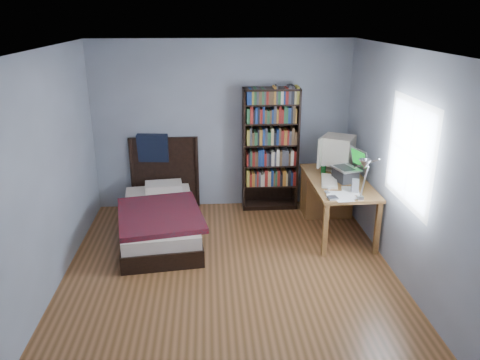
{
  "coord_description": "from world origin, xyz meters",
  "views": [
    {
      "loc": [
        -0.21,
        -4.7,
        2.84
      ],
      "look_at": [
        0.16,
        0.65,
        0.91
      ],
      "focal_mm": 35.0,
      "sensor_mm": 36.0,
      "label": 1
    }
  ],
  "objects": [
    {
      "name": "soda_can",
      "position": [
        1.36,
        1.32,
        0.79
      ],
      "size": [
        0.07,
        0.07,
        0.12
      ],
      "primitive_type": "cylinder",
      "color": "#0A3907",
      "rests_on": "desk"
    },
    {
      "name": "desk_lamp",
      "position": [
        1.46,
        -0.03,
        1.26
      ],
      "size": [
        0.25,
        0.56,
        0.66
      ],
      "color": "#99999E",
      "rests_on": "desk"
    },
    {
      "name": "bookshelf",
      "position": [
        0.7,
        1.94,
        0.92
      ],
      "size": [
        0.82,
        0.3,
        1.83
      ],
      "color": "black",
      "rests_on": "floor"
    },
    {
      "name": "room",
      "position": [
        0.03,
        -0.0,
        1.25
      ],
      "size": [
        4.2,
        4.24,
        2.5
      ],
      "color": "brown",
      "rests_on": "ground"
    },
    {
      "name": "desk",
      "position": [
        1.5,
        1.46,
        0.41
      ],
      "size": [
        0.75,
        1.5,
        0.73
      ],
      "color": "brown",
      "rests_on": "floor"
    },
    {
      "name": "crt_monitor",
      "position": [
        1.57,
        1.49,
        1.01
      ],
      "size": [
        0.61,
        0.55,
        0.5
      ],
      "color": "beige",
      "rests_on": "desk"
    },
    {
      "name": "external_drive",
      "position": [
        1.26,
        0.41,
        0.74
      ],
      "size": [
        0.12,
        0.12,
        0.02
      ],
      "primitive_type": "cube",
      "rotation": [
        0.0,
        0.0,
        0.14
      ],
      "color": "gray",
      "rests_on": "desk"
    },
    {
      "name": "keyboard",
      "position": [
        1.36,
        0.98,
        0.75
      ],
      "size": [
        0.3,
        0.54,
        0.05
      ],
      "primitive_type": "cube",
      "rotation": [
        0.0,
        0.07,
        -0.22
      ],
      "color": "#BFB79F",
      "rests_on": "desk"
    },
    {
      "name": "laptop",
      "position": [
        1.6,
        1.03,
        0.85
      ],
      "size": [
        0.45,
        0.43,
        0.44
      ],
      "color": "#2D2D30",
      "rests_on": "desk"
    },
    {
      "name": "speaker",
      "position": [
        1.59,
        0.61,
        0.81
      ],
      "size": [
        0.1,
        0.1,
        0.17
      ],
      "primitive_type": "cube",
      "rotation": [
        0.0,
        0.0,
        -0.3
      ],
      "color": "gray",
      "rests_on": "desk"
    },
    {
      "name": "phone_grey",
      "position": [
        1.24,
        0.61,
        0.74
      ],
      "size": [
        0.05,
        0.09,
        0.02
      ],
      "primitive_type": "cube",
      "rotation": [
        0.0,
        0.0,
        0.12
      ],
      "color": "gray",
      "rests_on": "desk"
    },
    {
      "name": "phone_silver",
      "position": [
        1.29,
        0.77,
        0.74
      ],
      "size": [
        0.07,
        0.1,
        0.02
      ],
      "primitive_type": "cube",
      "rotation": [
        0.0,
        0.0,
        0.22
      ],
      "color": "silver",
      "rests_on": "desk"
    },
    {
      "name": "mouse",
      "position": [
        1.51,
        1.35,
        0.75
      ],
      "size": [
        0.06,
        0.1,
        0.03
      ],
      "primitive_type": "ellipsoid",
      "color": "silver",
      "rests_on": "desk"
    },
    {
      "name": "bed",
      "position": [
        -0.88,
        1.14,
        0.26
      ],
      "size": [
        1.24,
        2.1,
        1.16
      ],
      "color": "black",
      "rests_on": "floor"
    }
  ]
}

